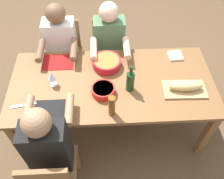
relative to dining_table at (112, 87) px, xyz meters
name	(u,v)px	position (x,y,z in m)	size (l,w,h in m)	color
ground_plane	(112,122)	(0.00, 0.00, -0.66)	(8.00, 8.00, 0.00)	brown
dining_table	(112,87)	(0.00, 0.00, 0.00)	(1.98, 0.92, 0.74)	brown
chair_near_center	(109,49)	(0.00, -0.78, -0.18)	(0.40, 0.40, 0.85)	brown
diner_near_center	(109,45)	(0.00, -0.60, 0.04)	(0.41, 0.53, 1.20)	#2D2D38
chair_near_right	(66,50)	(0.54, -0.78, -0.18)	(0.40, 0.40, 0.85)	brown
diner_near_right	(61,47)	(0.54, -0.60, 0.04)	(0.41, 0.53, 1.20)	#2D2D38
chair_far_right	(52,176)	(0.54, 0.78, -0.18)	(0.40, 0.40, 0.85)	brown
diner_far_right	(49,144)	(0.54, 0.60, 0.04)	(0.41, 0.53, 1.20)	#2D2D38
serving_bowl_fruit	(107,62)	(0.04, -0.23, 0.13)	(0.29, 0.29, 0.09)	#B21923
serving_bowl_greens	(103,90)	(0.09, 0.13, 0.12)	(0.22, 0.22, 0.07)	red
cutting_board	(184,89)	(-0.67, 0.13, 0.09)	(0.40, 0.22, 0.02)	tan
bread_loaf	(186,86)	(-0.67, 0.13, 0.14)	(0.32, 0.11, 0.09)	tan
wine_bottle	(130,81)	(-0.16, 0.09, 0.19)	(0.08, 0.08, 0.29)	#193819
beer_bottle	(112,106)	(0.02, 0.36, 0.19)	(0.06, 0.06, 0.22)	brown
wine_glass	(52,76)	(0.56, 0.00, 0.19)	(0.08, 0.08, 0.17)	silver
placemat_near_right	(58,62)	(0.54, -0.30, 0.08)	(0.32, 0.23, 0.01)	maroon
placemat_far_right	(52,110)	(0.54, 0.30, 0.08)	(0.32, 0.23, 0.01)	black
carving_knife	(23,105)	(0.81, 0.24, 0.08)	(0.23, 0.02, 0.01)	silver
napkin_stack	(175,56)	(-0.69, -0.33, 0.09)	(0.14, 0.14, 0.02)	white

